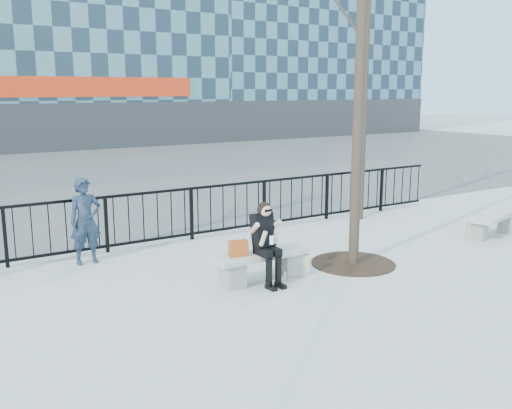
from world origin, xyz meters
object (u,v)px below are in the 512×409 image
bench_main (261,263)px  standing_man (85,221)px  seated_woman (267,244)px  bench_second (494,222)px

bench_main → standing_man: standing_man is taller
bench_main → seated_woman: bearing=-90.0°
bench_main → standing_man: 3.32m
bench_second → standing_man: 8.37m
seated_woman → standing_man: 3.41m
bench_main → bench_second: bearing=-1.7°
bench_second → seated_woman: 5.81m
bench_main → standing_man: size_ratio=1.06×
seated_woman → standing_man: standing_man is taller
seated_woman → standing_man: bearing=128.6°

